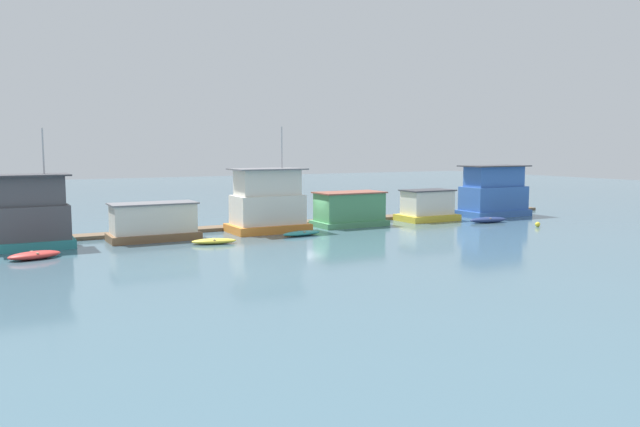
# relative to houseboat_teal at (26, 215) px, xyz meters

# --- Properties ---
(ground_plane) EXTENTS (200.00, 200.00, 0.00)m
(ground_plane) POSITION_rel_houseboat_teal_xyz_m (23.51, 0.43, -2.42)
(ground_plane) COLOR #426070
(dock_walkway) EXTENTS (59.60, 2.01, 0.30)m
(dock_walkway) POSITION_rel_houseboat_teal_xyz_m (23.51, 3.24, -2.27)
(dock_walkway) COLOR brown
(dock_walkway) RESTS_ON ground_plane
(houseboat_teal) EXTENTS (6.20, 3.51, 8.61)m
(houseboat_teal) POSITION_rel_houseboat_teal_xyz_m (0.00, 0.00, 0.00)
(houseboat_teal) COLOR teal
(houseboat_teal) RESTS_ON ground_plane
(houseboat_brown) EXTENTS (6.87, 3.24, 2.95)m
(houseboat_brown) POSITION_rel_houseboat_teal_xyz_m (8.97, -0.12, -1.02)
(houseboat_brown) COLOR brown
(houseboat_brown) RESTS_ON ground_plane
(houseboat_orange) EXTENTS (6.61, 4.18, 9.00)m
(houseboat_orange) POSITION_rel_houseboat_teal_xyz_m (18.82, 0.20, 0.01)
(houseboat_orange) COLOR orange
(houseboat_orange) RESTS_ON ground_plane
(houseboat_green) EXTENTS (6.60, 3.69, 3.15)m
(houseboat_green) POSITION_rel_houseboat_teal_xyz_m (27.05, 0.25, -0.90)
(houseboat_green) COLOR #4C9360
(houseboat_green) RESTS_ON ground_plane
(houseboat_yellow) EXTENTS (5.68, 3.65, 3.06)m
(houseboat_yellow) POSITION_rel_houseboat_teal_xyz_m (36.03, 0.21, -1.02)
(houseboat_yellow) COLOR gold
(houseboat_yellow) RESTS_ON ground_plane
(houseboat_blue) EXTENTS (7.37, 3.93, 5.33)m
(houseboat_blue) POSITION_rel_houseboat_teal_xyz_m (44.83, 0.24, -0.01)
(houseboat_blue) COLOR #3866B7
(houseboat_blue) RESTS_ON ground_plane
(dinghy_red) EXTENTS (3.58, 2.29, 0.51)m
(dinghy_red) POSITION_rel_houseboat_teal_xyz_m (0.12, -4.77, -2.17)
(dinghy_red) COLOR red
(dinghy_red) RESTS_ON ground_plane
(dinghy_yellow) EXTENTS (3.50, 1.92, 0.42)m
(dinghy_yellow) POSITION_rel_houseboat_teal_xyz_m (12.48, -4.20, -2.21)
(dinghy_yellow) COLOR yellow
(dinghy_yellow) RESTS_ON ground_plane
(dinghy_teal) EXTENTS (3.64, 1.60, 0.39)m
(dinghy_teal) POSITION_rel_houseboat_teal_xyz_m (20.26, -3.39, -2.23)
(dinghy_teal) COLOR teal
(dinghy_teal) RESTS_ON ground_plane
(dinghy_navy) EXTENTS (4.08, 1.87, 0.54)m
(dinghy_navy) POSITION_rel_houseboat_teal_xyz_m (40.04, -4.07, -2.15)
(dinghy_navy) COLOR navy
(dinghy_navy) RESTS_ON ground_plane
(mooring_post_near_left) EXTENTS (0.22, 0.22, 2.14)m
(mooring_post_near_left) POSITION_rel_houseboat_teal_xyz_m (37.18, 1.98, -1.36)
(mooring_post_near_left) COLOR brown
(mooring_post_near_left) RESTS_ON ground_plane
(mooring_post_far_left) EXTENTS (0.29, 0.29, 1.43)m
(mooring_post_far_left) POSITION_rel_houseboat_teal_xyz_m (40.52, 1.98, -1.71)
(mooring_post_far_left) COLOR brown
(mooring_post_far_left) RESTS_ON ground_plane
(mooring_post_far_right) EXTENTS (0.21, 0.21, 1.53)m
(mooring_post_far_right) POSITION_rel_houseboat_teal_xyz_m (22.55, 1.98, -1.66)
(mooring_post_far_right) COLOR brown
(mooring_post_far_right) RESTS_ON ground_plane
(buoy_yellow) EXTENTS (0.46, 0.46, 0.46)m
(buoy_yellow) POSITION_rel_houseboat_teal_xyz_m (41.77, -8.61, -2.20)
(buoy_yellow) COLOR yellow
(buoy_yellow) RESTS_ON ground_plane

